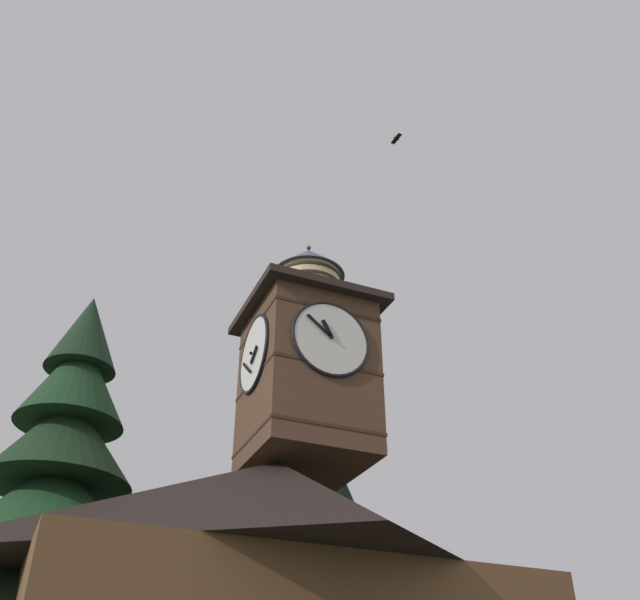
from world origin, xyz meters
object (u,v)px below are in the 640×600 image
clock_tower (307,362)px  pine_tree_behind (323,564)px  flying_bird_high (396,139)px  pine_tree_aside (45,543)px

clock_tower → pine_tree_behind: 7.04m
flying_bird_high → pine_tree_aside: bearing=-33.4°
clock_tower → pine_tree_aside: clock_tower is taller
pine_tree_behind → pine_tree_aside: size_ratio=1.26×
flying_bird_high → pine_tree_behind: bearing=-93.2°
clock_tower → flying_bird_high: bearing=125.2°
clock_tower → pine_tree_behind: (-2.47, -4.41, -4.90)m
pine_tree_aside → pine_tree_behind: bearing=-169.1°
clock_tower → pine_tree_aside: 8.90m
pine_tree_behind → pine_tree_aside: bearing=10.9°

